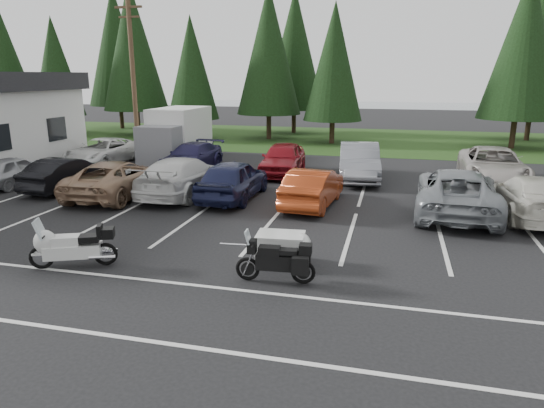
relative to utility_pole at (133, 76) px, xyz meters
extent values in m
plane|color=black|center=(10.00, -12.00, -4.70)|extent=(120.00, 120.00, 0.00)
cube|color=#1D3C13|center=(10.00, 12.00, -4.69)|extent=(80.00, 16.00, 0.01)
cube|color=slate|center=(14.00, 43.00, -4.70)|extent=(70.00, 50.00, 0.02)
cylinder|color=#473321|center=(0.00, 0.00, -0.20)|extent=(0.26, 0.26, 9.00)
cube|color=#473321|center=(0.00, 0.00, 3.60)|extent=(1.60, 0.12, 0.12)
cube|color=#473321|center=(0.00, 0.00, 3.10)|extent=(1.20, 0.10, 0.10)
cube|color=silver|center=(10.00, -10.00, -4.69)|extent=(32.00, 16.00, 0.01)
cylinder|color=#332316|center=(-18.00, 10.50, -3.45)|extent=(0.36, 0.36, 2.50)
cone|color=black|center=(-18.00, 10.50, 1.54)|extent=(4.58, 4.58, 8.84)
cylinder|color=#332316|center=(-12.00, 9.20, -3.62)|extent=(0.36, 0.36, 2.16)
cone|color=black|center=(-12.00, 9.20, 0.70)|extent=(3.96, 3.96, 7.65)
cylinder|color=#332316|center=(-6.00, 10.80, -3.31)|extent=(0.36, 0.36, 2.78)
cone|color=black|center=(-6.00, 10.80, 2.26)|extent=(5.10, 5.10, 9.86)
cylinder|color=#332316|center=(-0.50, 9.40, -3.64)|extent=(0.36, 0.36, 2.11)
cone|color=black|center=(-0.50, 9.40, 0.58)|extent=(3.87, 3.87, 7.48)
cylinder|color=#332316|center=(5.00, 10.90, -3.39)|extent=(0.36, 0.36, 2.62)
cone|color=black|center=(5.00, 10.90, 1.84)|extent=(4.80, 4.80, 9.27)
cylinder|color=#332316|center=(10.00, 9.60, -3.57)|extent=(0.36, 0.36, 2.26)
cone|color=black|center=(10.00, 9.60, 0.94)|extent=(4.14, 4.14, 7.99)
cylinder|color=#332316|center=(22.00, 10.10, -3.35)|extent=(0.36, 0.36, 2.69)
cone|color=black|center=(22.00, 10.10, 2.02)|extent=(4.93, 4.93, 9.52)
cylinder|color=#332316|center=(-10.00, 15.00, -3.26)|extent=(0.36, 0.36, 2.88)
cone|color=black|center=(-10.00, 15.00, 2.50)|extent=(5.28, 5.28, 10.20)
cylinder|color=#332316|center=(6.00, 15.50, -3.34)|extent=(0.36, 0.36, 2.71)
cone|color=black|center=(6.00, 15.50, 2.08)|extent=(4.97, 4.97, 9.61)
cylinder|color=#332316|center=(24.00, 14.80, -3.20)|extent=(0.36, 0.36, 3.00)
cone|color=black|center=(24.00, 14.80, 2.80)|extent=(5.50, 5.50, 10.62)
imported|color=#ACADB1|center=(-1.84, -7.58, -4.02)|extent=(1.91, 4.07, 1.35)
imported|color=black|center=(0.90, -7.70, -4.00)|extent=(1.76, 4.33, 1.40)
imported|color=#947256|center=(3.59, -8.18, -3.97)|extent=(2.68, 5.35, 1.45)
imported|color=silver|center=(6.11, -7.37, -3.92)|extent=(2.30, 5.43, 1.56)
imported|color=#171B3A|center=(8.29, -7.47, -3.91)|extent=(1.92, 4.66, 1.58)
imported|color=#9F3614|center=(11.51, -7.74, -3.99)|extent=(1.84, 4.41, 1.42)
imported|color=gray|center=(16.59, -7.60, -3.89)|extent=(3.07, 5.97, 1.61)
imported|color=beige|center=(19.03, -7.53, -3.96)|extent=(2.08, 5.08, 1.47)
imported|color=silver|center=(-1.09, -1.94, -3.99)|extent=(2.46, 5.12, 1.41)
imported|color=#1D1A42|center=(4.23, -2.15, -4.02)|extent=(2.34, 4.83, 1.36)
imported|color=maroon|center=(9.10, -2.22, -3.91)|extent=(2.05, 4.67, 1.57)
imported|color=slate|center=(12.82, -2.47, -3.86)|extent=(2.28, 5.23, 1.67)
imported|color=#ABA49D|center=(18.75, -1.81, -3.90)|extent=(2.83, 5.81, 1.59)
camera|label=1|loc=(14.32, -25.18, 0.06)|focal=32.00mm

